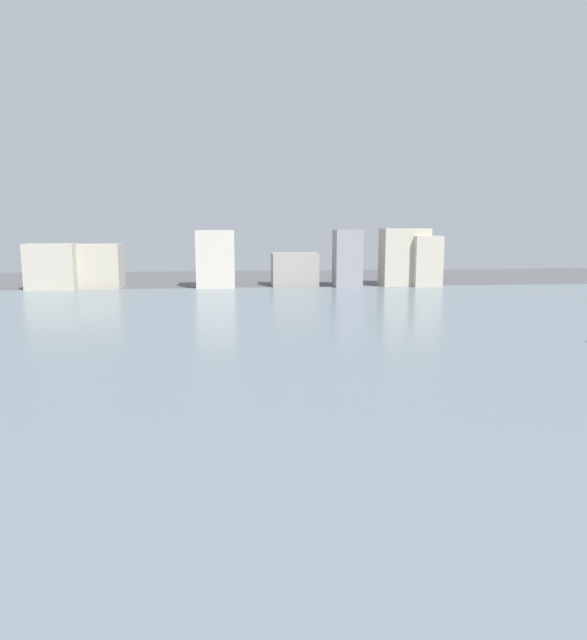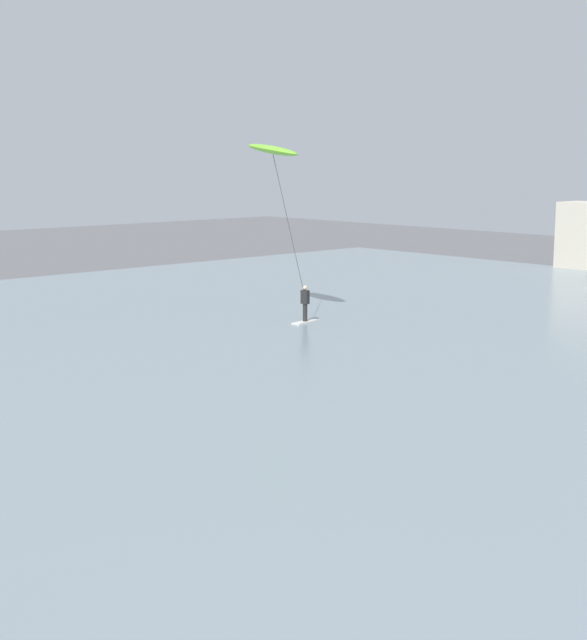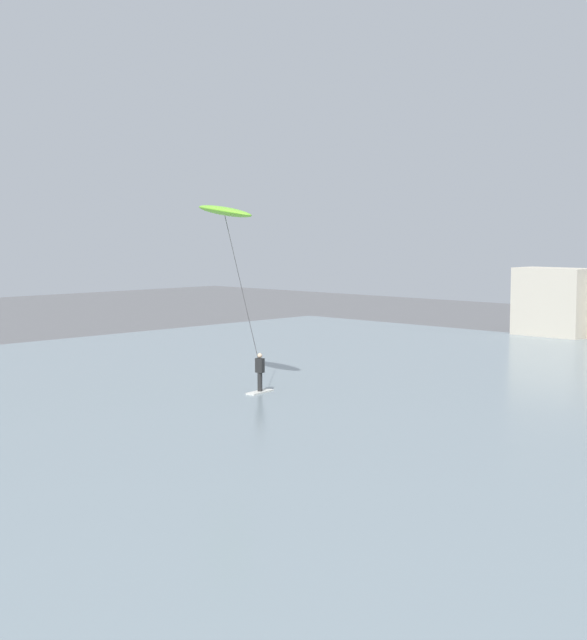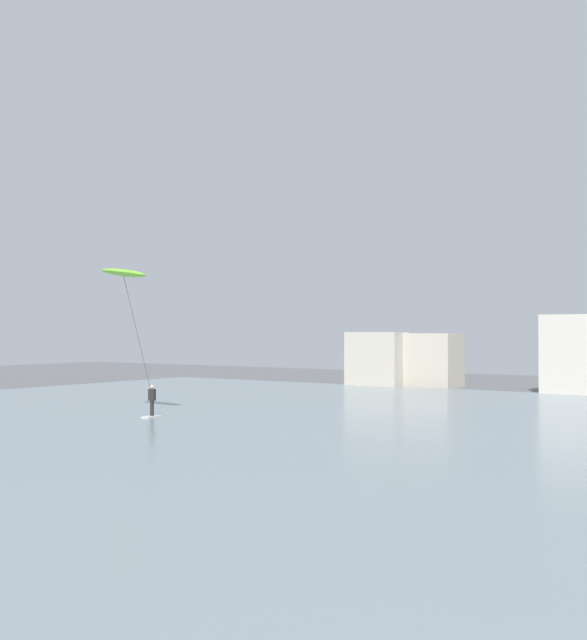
{
  "view_description": "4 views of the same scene",
  "coord_description": "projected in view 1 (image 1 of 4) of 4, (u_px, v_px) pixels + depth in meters",
  "views": [
    {
      "loc": [
        -3.86,
        -0.72,
        6.14
      ],
      "look_at": [
        -2.18,
        15.21,
        3.55
      ],
      "focal_mm": 32.86,
      "sensor_mm": 36.0,
      "label": 1
    },
    {
      "loc": [
        10.5,
        1.71,
        7.2
      ],
      "look_at": [
        -3.71,
        14.7,
        3.88
      ],
      "focal_mm": 52.3,
      "sensor_mm": 36.0,
      "label": 2
    },
    {
      "loc": [
        8.76,
        2.72,
        6.76
      ],
      "look_at": [
        -3.23,
        15.1,
        5.13
      ],
      "focal_mm": 52.69,
      "sensor_mm": 36.0,
      "label": 3
    },
    {
      "loc": [
        10.25,
        -0.56,
        4.53
      ],
      "look_at": [
        1.43,
        12.37,
        4.74
      ],
      "focal_mm": 44.87,
      "sensor_mm": 36.0,
      "label": 4
    }
  ],
  "objects": [
    {
      "name": "far_shore_buildings",
      "position": [
        260.0,
        263.0,
        58.53
      ],
      "size": [
        40.35,
        5.61,
        5.87
      ],
      "color": "beige",
      "rests_on": "ground"
    },
    {
      "name": "water_bay",
      "position": [
        303.0,
        337.0,
        32.45
      ],
      "size": [
        84.0,
        52.0,
        0.1
      ],
      "primitive_type": "cube",
      "color": "gray",
      "rests_on": "ground"
    }
  ]
}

